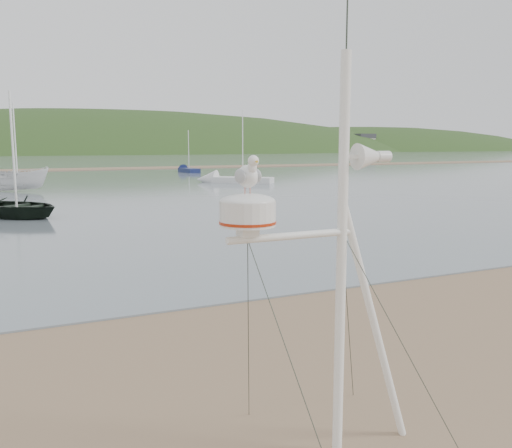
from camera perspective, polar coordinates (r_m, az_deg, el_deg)
name	(u,v)px	position (r m, az deg, el deg)	size (l,w,h in m)	color
ground	(119,419)	(7.49, -14.24, -19.24)	(560.00, 560.00, 0.00)	brown
water	(10,159)	(138.60, -24.48, 6.25)	(560.00, 256.00, 0.04)	slate
sandbar	(15,170)	(76.63, -24.04, 5.18)	(560.00, 7.00, 0.07)	brown
hill_ridge	(59,199)	(243.45, -20.07, 2.45)	(620.00, 180.00, 80.00)	#213917
far_cottages	(17,142)	(202.60, -23.87, 7.87)	(294.40, 6.30, 8.00)	white
mast_rig	(337,346)	(6.05, 8.54, -12.56)	(2.36, 2.52, 5.33)	white
boat_dark	(14,166)	(27.55, -24.12, 5.62)	(3.44, 1.00, 4.81)	black
boat_white	(16,159)	(42.75, -23.92, 6.23)	(1.73, 1.78, 4.61)	silver
sailboat_blue_far	(185,170)	(67.58, -7.46, 5.69)	(1.67, 5.50, 5.44)	#151E4C
sailboat_white_near	(223,179)	(48.66, -3.49, 4.70)	(6.45, 5.85, 6.97)	silver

